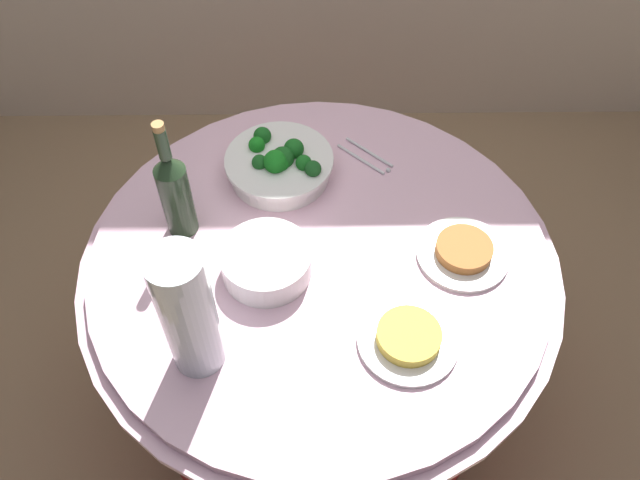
% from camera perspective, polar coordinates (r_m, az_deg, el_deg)
% --- Properties ---
extents(ground_plane, '(6.00, 6.00, 0.00)m').
position_cam_1_polar(ground_plane, '(2.20, 0.00, -12.82)').
color(ground_plane, '#9E7F5B').
extents(buffet_table, '(1.16, 1.16, 0.74)m').
position_cam_1_polar(buffet_table, '(1.87, 0.00, -7.89)').
color(buffet_table, maroon).
rests_on(buffet_table, ground_plane).
extents(broccoli_bowl, '(0.28, 0.28, 0.11)m').
position_cam_1_polar(broccoli_bowl, '(1.70, -3.53, 6.58)').
color(broccoli_bowl, white).
rests_on(broccoli_bowl, buffet_table).
extents(plate_stack, '(0.21, 0.21, 0.07)m').
position_cam_1_polar(plate_stack, '(1.51, -4.69, -1.92)').
color(plate_stack, white).
rests_on(plate_stack, buffet_table).
extents(wine_bottle, '(0.07, 0.07, 0.34)m').
position_cam_1_polar(wine_bottle, '(1.55, -12.52, 4.11)').
color(wine_bottle, '#243922').
rests_on(wine_bottle, buffet_table).
extents(decorative_fruit_vase, '(0.11, 0.11, 0.34)m').
position_cam_1_polar(decorative_fruit_vase, '(1.31, -11.28, -6.73)').
color(decorative_fruit_vase, silver).
rests_on(decorative_fruit_vase, buffet_table).
extents(serving_tongs, '(0.15, 0.14, 0.01)m').
position_cam_1_polar(serving_tongs, '(1.77, 4.12, 7.22)').
color(serving_tongs, silver).
rests_on(serving_tongs, buffet_table).
extents(food_plate_peanuts, '(0.22, 0.22, 0.04)m').
position_cam_1_polar(food_plate_peanuts, '(1.58, 12.36, -1.00)').
color(food_plate_peanuts, white).
rests_on(food_plate_peanuts, buffet_table).
extents(food_plate_fried_egg, '(0.22, 0.22, 0.04)m').
position_cam_1_polar(food_plate_fried_egg, '(1.43, 7.70, -8.48)').
color(food_plate_fried_egg, white).
rests_on(food_plate_fried_egg, buffet_table).
extents(label_placard_front, '(0.05, 0.01, 0.05)m').
position_cam_1_polar(label_placard_front, '(1.54, -13.11, -2.08)').
color(label_placard_front, white).
rests_on(label_placard_front, buffet_table).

